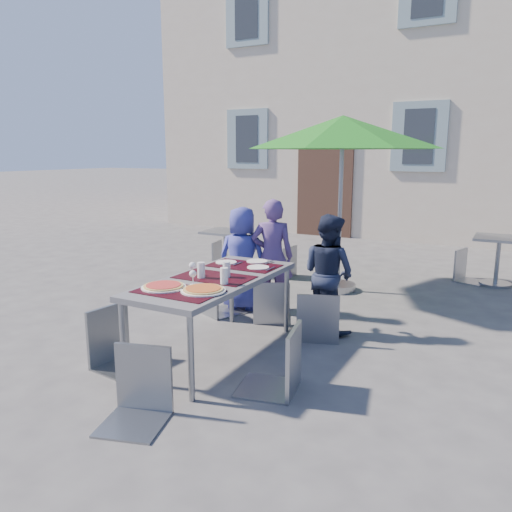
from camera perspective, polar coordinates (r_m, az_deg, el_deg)
The scene contains 22 objects.
ground at distance 4.28m, azimuth -2.97°, elevation -14.38°, with size 90.00×90.00×0.00m, color #414143.
building at distance 15.20m, azimuth 21.77°, elevation 22.20°, with size 13.60×8.20×11.10m.
dining_table at distance 4.64m, azimuth -4.77°, elevation -3.10°, with size 0.80×1.85×0.76m.
pizza_near_left at distance 4.31m, azimuth -10.52°, elevation -3.42°, with size 0.38×0.38×0.03m.
pizza_near_right at distance 4.16m, azimuth -6.05°, elevation -3.84°, with size 0.38×0.38×0.03m.
glassware at distance 4.51m, azimuth -5.03°, elevation -1.79°, with size 0.49×0.43×0.15m.
place_settings at distance 5.14m, azimuth -0.99°, elevation -0.86°, with size 0.66×0.47×0.01m.
child_0 at distance 6.03m, azimuth -1.60°, elevation -0.29°, with size 0.61×0.40×1.25m, color #363B96.
child_1 at distance 5.88m, azimuth 1.86°, elevation -0.04°, with size 0.50×0.33×1.36m, color #523976.
child_2 at distance 5.32m, azimuth 8.26°, elevation -1.98°, with size 0.61×0.35×1.26m, color #181E35.
chair_0 at distance 5.83m, azimuth -4.77°, elevation -1.29°, with size 0.57×0.57×0.97m.
chair_1 at distance 5.56m, azimuth 1.83°, elevation -2.30°, with size 0.54×0.54×0.91m.
chair_2 at distance 5.05m, azimuth 7.21°, elevation -3.50°, with size 0.54×0.55×0.96m.
chair_3 at distance 4.57m, azimuth -15.93°, elevation -5.03°, with size 0.50×0.50×1.01m.
chair_4 at distance 3.93m, azimuth 2.87°, elevation -7.26°, with size 0.54×0.54×1.02m.
chair_5 at distance 3.64m, azimuth -13.58°, elevation -9.55°, with size 0.54×0.55×0.98m.
patio_umbrella at distance 6.82m, azimuth 9.87°, elevation 13.60°, with size 2.56×2.56×2.36m.
cafe_table_0 at distance 8.01m, azimuth -3.53°, elevation 1.21°, with size 0.62×0.62×0.66m.
bg_chair_l_0 at distance 8.24m, azimuth -3.93°, elevation 1.96°, with size 0.43×0.43×0.84m.
bg_chair_r_0 at distance 7.64m, azimuth 3.25°, elevation 1.50°, with size 0.45×0.45×0.90m.
cafe_table_1 at distance 7.93m, azimuth 25.94°, elevation 0.28°, with size 0.66×0.66×0.71m.
bg_chair_l_1 at distance 8.01m, azimuth 23.10°, elevation 1.00°, with size 0.50×0.50×0.89m.
Camera 1 is at (2.00, -3.28, 1.88)m, focal length 35.00 mm.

